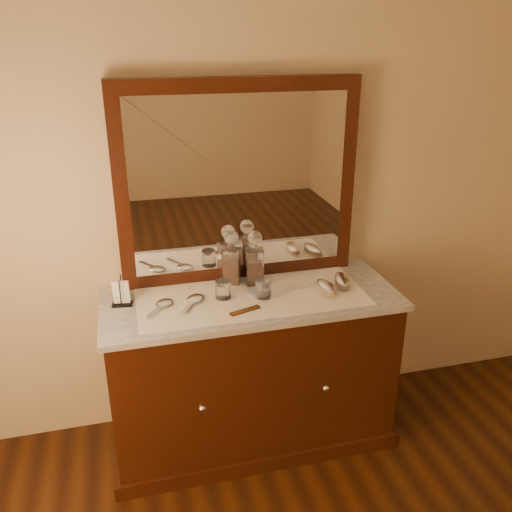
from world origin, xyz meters
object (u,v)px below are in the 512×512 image
at_px(decanter_left, 232,263).
at_px(hand_mirror_outer, 163,305).
at_px(mirror_frame, 238,183).
at_px(napkin_rack, 121,294).
at_px(pin_dish, 256,292).
at_px(decanter_right, 255,264).
at_px(brush_far, 342,281).
at_px(comb, 245,311).
at_px(hand_mirror_inner, 194,300).
at_px(dresser_cabinet, 251,371).
at_px(brush_near, 326,288).

bearing_deg(decanter_left, hand_mirror_outer, -154.43).
distance_m(mirror_frame, napkin_rack, 0.78).
height_order(mirror_frame, napkin_rack, mirror_frame).
bearing_deg(pin_dish, decanter_right, 78.99).
height_order(brush_far, hand_mirror_outer, brush_far).
relative_size(comb, decanter_left, 0.55).
xyz_separation_m(hand_mirror_outer, hand_mirror_inner, (0.15, 0.01, 0.00)).
distance_m(dresser_cabinet, comb, 0.48).
distance_m(decanter_right, hand_mirror_outer, 0.51).
xyz_separation_m(dresser_cabinet, brush_far, (0.47, -0.01, 0.47)).
height_order(dresser_cabinet, mirror_frame, mirror_frame).
height_order(pin_dish, decanter_left, decanter_left).
distance_m(comb, napkin_rack, 0.59).
height_order(dresser_cabinet, decanter_left, decanter_left).
relative_size(brush_near, hand_mirror_outer, 0.90).
distance_m(pin_dish, brush_near, 0.35).
relative_size(mirror_frame, hand_mirror_inner, 5.95).
xyz_separation_m(dresser_cabinet, mirror_frame, (0.00, 0.25, 0.94)).
bearing_deg(hand_mirror_outer, brush_far, 0.00).
height_order(brush_near, brush_far, same).
bearing_deg(mirror_frame, dresser_cabinet, -90.00).
relative_size(comb, brush_far, 0.86).
bearing_deg(hand_mirror_outer, dresser_cabinet, 1.47).
distance_m(pin_dish, decanter_right, 0.16).
bearing_deg(decanter_left, comb, -91.28).
xyz_separation_m(brush_far, hand_mirror_inner, (-0.75, 0.01, -0.01)).
relative_size(comb, hand_mirror_outer, 0.80).
bearing_deg(brush_near, brush_far, 25.92).
relative_size(mirror_frame, comb, 7.84).
bearing_deg(comb, napkin_rack, 141.28).
height_order(decanter_left, hand_mirror_outer, decanter_left).
bearing_deg(decanter_right, brush_far, -17.29).
xyz_separation_m(decanter_left, hand_mirror_inner, (-0.22, -0.17, -0.10)).
bearing_deg(hand_mirror_inner, comb, -35.54).
distance_m(pin_dish, brush_far, 0.45).
bearing_deg(hand_mirror_inner, brush_far, -0.60).
bearing_deg(brush_far, comb, -165.03).
distance_m(decanter_right, hand_mirror_inner, 0.37).
distance_m(comb, hand_mirror_inner, 0.26).
height_order(decanter_left, decanter_right, decanter_right).
distance_m(brush_near, brush_far, 0.12).
bearing_deg(comb, pin_dish, 42.39).
relative_size(brush_far, hand_mirror_outer, 0.93).
bearing_deg(comb, brush_near, -5.15).
xyz_separation_m(dresser_cabinet, decanter_right, (0.05, 0.12, 0.55)).
relative_size(decanter_left, decanter_right, 0.99).
xyz_separation_m(decanter_right, hand_mirror_outer, (-0.48, -0.13, -0.10)).
xyz_separation_m(decanter_left, decanter_right, (0.11, -0.04, 0.00)).
bearing_deg(napkin_rack, mirror_frame, 16.96).
xyz_separation_m(napkin_rack, brush_near, (0.98, -0.12, -0.03)).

